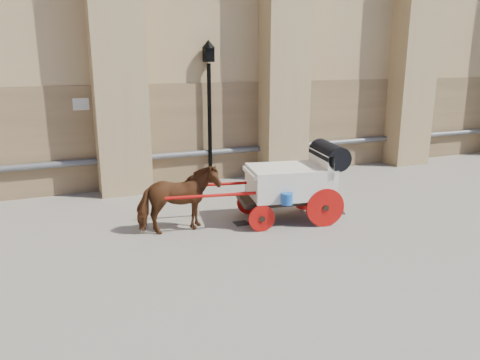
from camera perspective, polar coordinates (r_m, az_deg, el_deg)
name	(u,v)px	position (r m, az deg, el deg)	size (l,w,h in m)	color
ground	(197,229)	(10.61, -5.23, -5.92)	(90.00, 90.00, 0.00)	slate
horse	(178,200)	(10.22, -7.54, -2.42)	(0.80, 1.75, 1.48)	#5F3313
carriage	(296,179)	(10.96, 6.83, 0.07)	(4.26, 1.81, 1.81)	black
street_lamp	(209,108)	(14.12, -3.75, 8.72)	(0.40, 0.40, 4.22)	black
drain_grate_near	(241,223)	(10.87, 0.15, -5.30)	(0.32, 0.32, 0.01)	black
drain_grate_far	(338,212)	(11.90, 11.85, -3.83)	(0.32, 0.32, 0.01)	black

